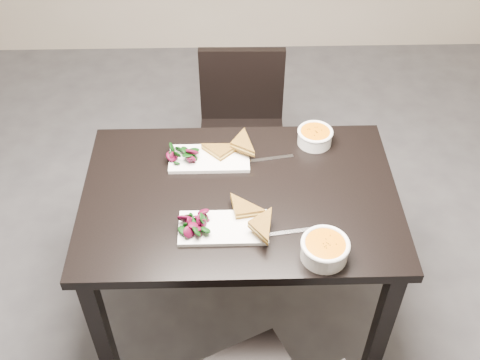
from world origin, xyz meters
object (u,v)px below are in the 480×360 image
at_px(soup_bowl_near, 325,249).
at_px(soup_bowl_far, 315,136).
at_px(plate_far, 209,158).
at_px(chair_far, 242,125).
at_px(plate_near, 223,228).
at_px(table, 240,211).

xyz_separation_m(soup_bowl_near, soup_bowl_far, (0.04, 0.60, -0.00)).
bearing_deg(soup_bowl_far, plate_far, -167.43).
bearing_deg(chair_far, plate_near, -94.50).
relative_size(chair_far, plate_far, 2.65).
xyz_separation_m(chair_far, plate_near, (-0.09, -0.93, 0.27)).
bearing_deg(plate_far, soup_bowl_near, -51.77).
height_order(table, plate_near, plate_near).
xyz_separation_m(chair_far, plate_far, (-0.15, -0.56, 0.27)).
height_order(plate_near, soup_bowl_near, soup_bowl_near).
relative_size(chair_far, soup_bowl_far, 5.78).
bearing_deg(table, chair_far, 87.85).
bearing_deg(plate_near, table, 70.40).
distance_m(plate_near, soup_bowl_far, 0.60).
distance_m(table, plate_far, 0.25).
distance_m(table, chair_far, 0.77).
bearing_deg(plate_near, soup_bowl_near, -20.93).
height_order(plate_far, soup_bowl_far, soup_bowl_far).
bearing_deg(table, soup_bowl_near, -48.19).
relative_size(chair_far, soup_bowl_near, 5.11).
xyz_separation_m(chair_far, soup_bowl_far, (0.29, -0.46, 0.30)).
xyz_separation_m(table, plate_far, (-0.12, 0.19, 0.11)).
height_order(soup_bowl_near, plate_far, soup_bowl_near).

